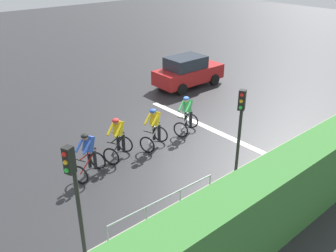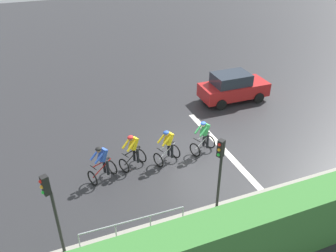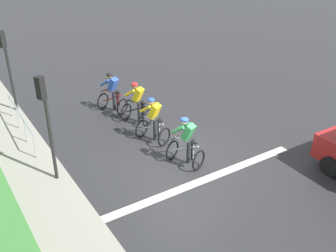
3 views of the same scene
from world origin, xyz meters
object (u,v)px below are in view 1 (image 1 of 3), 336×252
at_px(cyclist_second, 118,139).
at_px(traffic_light_far_junction, 75,190).
at_px(pedestrian_railing_kerbside, 164,204).
at_px(cyclist_mid, 154,129).
at_px(cyclist_fourth, 187,115).
at_px(car_red, 188,72).
at_px(traffic_light_near_crossing, 240,123).
at_px(cyclist_lead, 89,155).

xyz_separation_m(cyclist_second, traffic_light_far_junction, (-3.71, 3.54, 1.43)).
bearing_deg(pedestrian_railing_kerbside, traffic_light_far_junction, 82.23).
xyz_separation_m(cyclist_mid, cyclist_fourth, (0.11, -1.85, 0.00)).
relative_size(cyclist_mid, car_red, 0.40).
xyz_separation_m(car_red, traffic_light_near_crossing, (-8.04, 5.47, 1.35)).
xyz_separation_m(cyclist_fourth, pedestrian_railing_kerbside, (-3.93, 4.59, -0.01)).
relative_size(cyclist_fourth, pedestrian_railing_kerbside, 0.46).
distance_m(cyclist_second, cyclist_mid, 1.56).
height_order(cyclist_second, traffic_light_far_junction, traffic_light_far_junction).
distance_m(cyclist_mid, car_red, 7.34).
height_order(cyclist_mid, cyclist_fourth, same).
bearing_deg(car_red, cyclist_second, 118.84).
height_order(cyclist_mid, traffic_light_far_junction, traffic_light_far_junction).
bearing_deg(cyclist_fourth, car_red, -44.08).
height_order(traffic_light_far_junction, pedestrian_railing_kerbside, traffic_light_far_junction).
height_order(cyclist_mid, pedestrian_railing_kerbside, cyclist_mid).
xyz_separation_m(cyclist_fourth, traffic_light_near_crossing, (-3.83, 1.39, 1.43)).
relative_size(cyclist_fourth, car_red, 0.40).
relative_size(car_red, pedestrian_railing_kerbside, 1.14).
bearing_deg(cyclist_mid, traffic_light_far_junction, 124.51).
bearing_deg(traffic_light_far_junction, car_red, -54.62).
height_order(traffic_light_near_crossing, traffic_light_far_junction, same).
bearing_deg(pedestrian_railing_kerbside, cyclist_second, -16.46).
bearing_deg(pedestrian_railing_kerbside, car_red, -46.77).
height_order(cyclist_mid, traffic_light_near_crossing, traffic_light_near_crossing).
height_order(cyclist_lead, traffic_light_far_junction, traffic_light_far_junction).
bearing_deg(traffic_light_near_crossing, pedestrian_railing_kerbside, 91.91).
height_order(cyclist_lead, cyclist_second, same).
xyz_separation_m(cyclist_lead, pedestrian_railing_kerbside, (-3.68, -0.24, -0.01)).
bearing_deg(cyclist_second, cyclist_mid, -97.66).
distance_m(car_red, traffic_light_far_junction, 13.59).
relative_size(cyclist_lead, cyclist_second, 1.00).
distance_m(cyclist_second, car_red, 8.54).
bearing_deg(traffic_light_near_crossing, cyclist_lead, 43.86).
relative_size(cyclist_mid, traffic_light_near_crossing, 0.50).
bearing_deg(traffic_light_far_junction, cyclist_mid, -55.49).
height_order(car_red, traffic_light_near_crossing, traffic_light_near_crossing).
height_order(cyclist_second, pedestrian_railing_kerbside, cyclist_second).
bearing_deg(pedestrian_railing_kerbside, cyclist_lead, 3.73).
bearing_deg(cyclist_mid, pedestrian_railing_kerbside, 144.37).
bearing_deg(cyclist_fourth, traffic_light_far_junction, 117.49).
xyz_separation_m(cyclist_mid, car_red, (4.33, -5.93, 0.08)).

